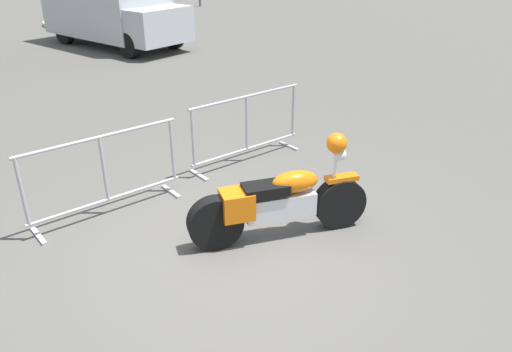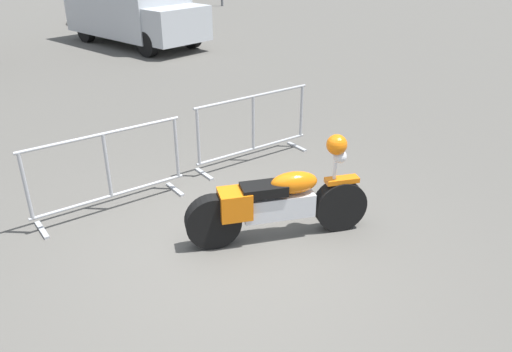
{
  "view_description": "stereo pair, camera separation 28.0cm",
  "coord_description": "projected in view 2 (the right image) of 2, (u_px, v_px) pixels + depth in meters",
  "views": [
    {
      "loc": [
        -3.12,
        -3.52,
        3.25
      ],
      "look_at": [
        0.54,
        0.34,
        0.65
      ],
      "focal_mm": 35.0,
      "sensor_mm": 36.0,
      "label": 1
    },
    {
      "loc": [
        -2.91,
        -3.71,
        3.25
      ],
      "look_at": [
        0.54,
        0.34,
        0.65
      ],
      "focal_mm": 35.0,
      "sensor_mm": 36.0,
      "label": 2
    }
  ],
  "objects": [
    {
      "name": "motorcycle",
      "position": [
        279.0,
        202.0,
        5.73
      ],
      "size": [
        2.03,
        1.12,
        1.23
      ],
      "rotation": [
        0.0,
        0.0,
        -0.46
      ],
      "color": "black",
      "rests_on": "ground"
    },
    {
      "name": "crowd_barrier_near",
      "position": [
        108.0,
        171.0,
        6.27
      ],
      "size": [
        2.04,
        0.58,
        1.07
      ],
      "rotation": [
        0.0,
        0.0,
        -0.08
      ],
      "color": "#9EA0A5",
      "rests_on": "ground"
    },
    {
      "name": "delivery_van",
      "position": [
        130.0,
        4.0,
        15.65
      ],
      "size": [
        2.6,
        5.21,
        2.31
      ],
      "rotation": [
        0.0,
        0.0,
        -1.44
      ],
      "color": "#B2B7BC",
      "rests_on": "ground"
    },
    {
      "name": "planter_island",
      "position": [
        118.0,
        12.0,
        20.05
      ],
      "size": [
        3.69,
        3.69,
        1.23
      ],
      "color": "#ADA89E",
      "rests_on": "ground"
    },
    {
      "name": "ground_plane",
      "position": [
        239.0,
        251.0,
        5.66
      ],
      "size": [
        120.0,
        120.0,
        0.0
      ],
      "primitive_type": "plane",
      "color": "#54514C"
    },
    {
      "name": "crowd_barrier_far",
      "position": [
        253.0,
        128.0,
        7.67
      ],
      "size": [
        2.04,
        0.58,
        1.07
      ],
      "rotation": [
        0.0,
        0.0,
        -0.08
      ],
      "color": "#9EA0A5",
      "rests_on": "ground"
    }
  ]
}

